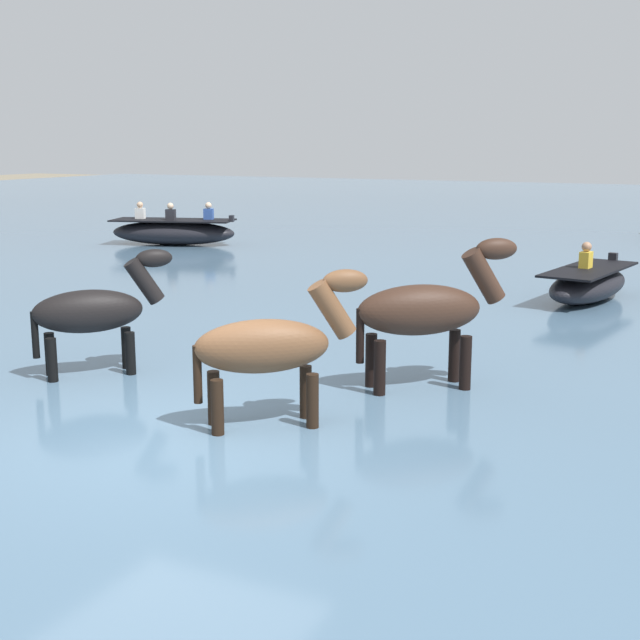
% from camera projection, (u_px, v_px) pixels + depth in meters
% --- Properties ---
extents(ground_plane, '(120.00, 120.00, 0.00)m').
position_uv_depth(ground_plane, '(171.00, 475.00, 8.68)').
color(ground_plane, '#756B56').
extents(water_surface, '(90.00, 90.00, 0.38)m').
position_uv_depth(water_surface, '(468.00, 297.00, 17.41)').
color(water_surface, slate).
rests_on(water_surface, ground).
extents(horse_lead_dark_bay, '(1.75, 1.51, 2.15)m').
position_uv_depth(horse_lead_dark_bay, '(426.00, 314.00, 10.23)').
color(horse_lead_dark_bay, '#382319').
rests_on(horse_lead_dark_bay, ground).
extents(horse_trailing_bay, '(1.61, 1.41, 1.99)m').
position_uv_depth(horse_trailing_bay, '(270.00, 350.00, 8.86)').
color(horse_trailing_bay, brown).
rests_on(horse_trailing_bay, ground).
extents(horse_flank_black, '(1.43, 1.51, 1.93)m').
position_uv_depth(horse_flank_black, '(94.00, 315.00, 10.84)').
color(horse_flank_black, black).
rests_on(horse_flank_black, ground).
extents(boat_distant_east, '(1.46, 3.02, 1.08)m').
position_uv_depth(boat_distant_east, '(588.00, 284.00, 15.97)').
color(boat_distant_east, black).
rests_on(boat_distant_east, water_surface).
extents(boat_mid_channel, '(3.75, 2.23, 1.19)m').
position_uv_depth(boat_mid_channel, '(173.00, 232.00, 24.52)').
color(boat_mid_channel, black).
rests_on(boat_mid_channel, water_surface).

